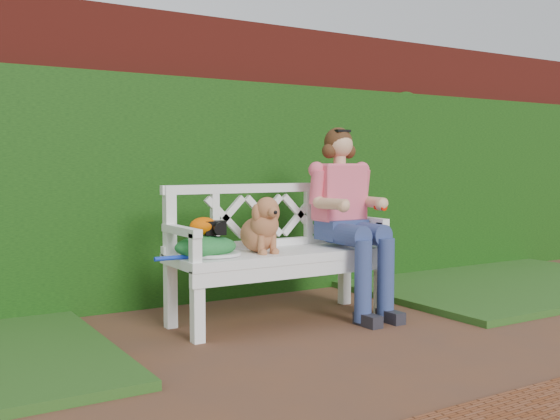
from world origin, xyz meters
TOP-DOWN VIEW (x-y plane):
  - ground at (0.00, 0.00)m, footprint 60.00×60.00m
  - brick_wall at (0.00, 1.90)m, footprint 10.00×0.30m
  - ivy_hedge at (0.00, 1.68)m, footprint 10.00×0.18m
  - grass_right at (2.40, 0.90)m, footprint 2.60×2.00m
  - garden_bench at (0.09, 0.78)m, footprint 1.59×0.62m
  - seated_woman at (0.60, 0.76)m, footprint 0.72×0.83m
  - dog at (-0.08, 0.76)m, footprint 0.29×0.37m
  - tennis_racket at (-0.44, 0.73)m, footprint 0.63×0.37m
  - green_bag at (-0.47, 0.76)m, footprint 0.45×0.38m
  - camera_item at (-0.41, 0.75)m, footprint 0.15×0.12m
  - baseball_glove at (-0.48, 0.77)m, footprint 0.20×0.17m

SIDE VIEW (x-z plane):
  - ground at x=0.00m, z-range 0.00..0.00m
  - grass_right at x=2.40m, z-range 0.00..0.05m
  - garden_bench at x=0.09m, z-range 0.00..0.48m
  - tennis_racket at x=-0.44m, z-range 0.48..0.51m
  - green_bag at x=-0.47m, z-range 0.48..0.61m
  - seated_woman at x=0.60m, z-range 0.00..1.25m
  - camera_item at x=-0.41m, z-range 0.61..0.70m
  - dog at x=-0.08m, z-range 0.48..0.85m
  - baseball_glove at x=-0.48m, z-range 0.61..0.73m
  - ivy_hedge at x=0.00m, z-range 0.00..1.70m
  - brick_wall at x=0.00m, z-range 0.00..2.20m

